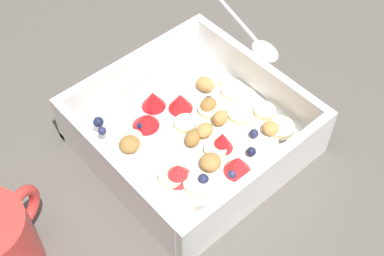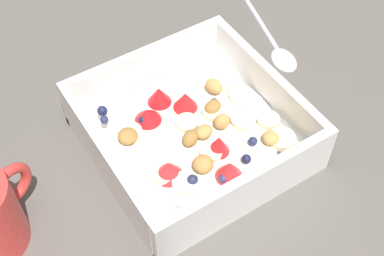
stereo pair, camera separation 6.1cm
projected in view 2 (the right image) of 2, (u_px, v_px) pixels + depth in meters
ground_plane at (198, 151)px, 0.62m from camera, size 2.40×2.40×0.00m
fruit_bowl at (192, 133)px, 0.61m from camera, size 0.22×0.22×0.07m
spoon at (276, 45)px, 0.73m from camera, size 0.06×0.17×0.01m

